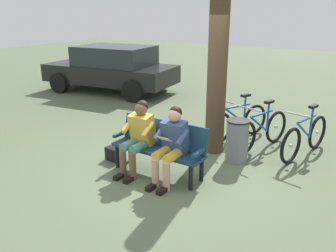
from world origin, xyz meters
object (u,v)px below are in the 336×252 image
(bench, at_px, (160,144))
(tree_trunk, at_px, (217,71))
(person_reading, at_px, (171,142))
(bicycle_green, at_px, (305,137))
(bicycle_silver, at_px, (238,122))
(bicycle_blue, at_px, (261,131))
(parked_car, at_px, (112,68))
(handbag, at_px, (113,154))
(person_companion, at_px, (138,134))
(litter_bin, at_px, (237,141))

(bench, xyz_separation_m, tree_trunk, (-0.31, -1.34, 1.03))
(person_reading, relative_size, bicycle_green, 0.73)
(bench, height_order, bicycle_silver, bicycle_silver)
(bicycle_blue, height_order, parked_car, parked_car)
(person_reading, distance_m, parked_car, 6.61)
(parked_car, bearing_deg, tree_trunk, 143.21)
(bench, distance_m, handbag, 1.05)
(bicycle_blue, bearing_deg, handbag, -28.93)
(person_reading, height_order, bicycle_green, person_reading)
(person_companion, distance_m, bicycle_blue, 2.50)
(bench, relative_size, bicycle_green, 0.97)
(bicycle_green, bearing_deg, bicycle_blue, -68.82)
(person_companion, xyz_separation_m, bicycle_blue, (-1.33, -2.10, -0.30))
(person_companion, distance_m, bicycle_silver, 2.48)
(bench, xyz_separation_m, litter_bin, (-0.86, -1.12, -0.12))
(person_companion, height_order, handbag, person_companion)
(parked_car, bearing_deg, litter_bin, 143.85)
(person_reading, bearing_deg, bicycle_silver, -92.97)
(handbag, bearing_deg, bicycle_green, -142.29)
(tree_trunk, relative_size, litter_bin, 4.00)
(bench, distance_m, parked_car, 6.26)
(bicycle_green, distance_m, bicycle_blue, 0.79)
(handbag, bearing_deg, tree_trunk, -132.06)
(tree_trunk, relative_size, parked_car, 0.69)
(bench, distance_m, person_companion, 0.39)
(bicycle_blue, bearing_deg, bicycle_silver, -97.09)
(tree_trunk, distance_m, bicycle_green, 2.02)
(handbag, xyz_separation_m, bicycle_silver, (-1.40, -2.27, 0.24))
(handbag, relative_size, parked_car, 0.07)
(bicycle_silver, bearing_deg, person_companion, 4.30)
(handbag, relative_size, litter_bin, 0.39)
(person_reading, relative_size, bicycle_blue, 0.73)
(person_companion, relative_size, bicycle_silver, 0.76)
(person_reading, height_order, litter_bin, person_reading)
(bench, bearing_deg, bicycle_blue, -118.07)
(bicycle_silver, bearing_deg, tree_trunk, 14.43)
(bench, xyz_separation_m, bicycle_blue, (-1.01, -1.93, -0.15))
(bench, height_order, bicycle_green, bicycle_green)
(person_companion, relative_size, tree_trunk, 0.39)
(litter_bin, xyz_separation_m, parked_car, (5.63, -2.94, 0.39))
(tree_trunk, bearing_deg, person_reading, 90.38)
(bench, bearing_deg, person_reading, 152.77)
(tree_trunk, bearing_deg, bicycle_blue, -139.32)
(handbag, height_order, bicycle_silver, bicycle_silver)
(tree_trunk, height_order, litter_bin, tree_trunk)
(tree_trunk, bearing_deg, litter_bin, 158.71)
(person_reading, distance_m, bicycle_silver, 2.36)
(person_reading, xyz_separation_m, person_companion, (0.64, 0.01, -0.00))
(person_companion, bearing_deg, bicycle_blue, -122.81)
(person_reading, relative_size, person_companion, 1.00)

